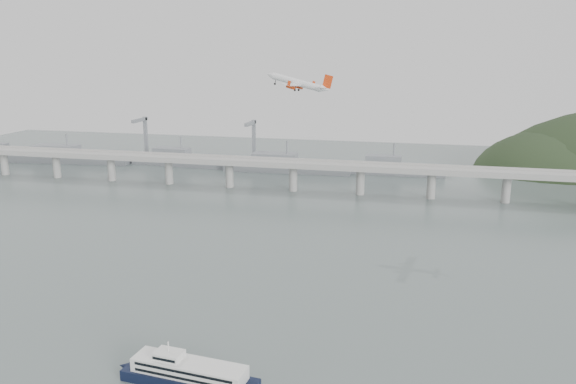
# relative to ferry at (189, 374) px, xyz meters

# --- Properties ---
(ground) EXTENTS (900.00, 900.00, 0.00)m
(ground) POSITION_rel_ferry_xyz_m (6.06, 53.68, -3.70)
(ground) COLOR #556361
(ground) RESTS_ON ground
(bridge) EXTENTS (800.00, 22.00, 23.90)m
(bridge) POSITION_rel_ferry_xyz_m (4.91, 253.68, 13.95)
(bridge) COLOR #999997
(bridge) RESTS_ON ground
(distant_fleet) EXTENTS (453.00, 60.90, 40.00)m
(distant_fleet) POSITION_rel_ferry_xyz_m (-149.30, 318.76, 2.52)
(distant_fleet) COLOR slate
(distant_fleet) RESTS_ON ground
(ferry) EXTENTS (72.26, 17.51, 13.63)m
(ferry) POSITION_rel_ferry_xyz_m (0.00, 0.00, 0.00)
(ferry) COLOR black
(ferry) RESTS_ON ground
(airliner) EXTENTS (38.07, 34.75, 11.38)m
(airliner) POSITION_rel_ferry_xyz_m (2.23, 148.90, 81.43)
(airliner) COLOR silver
(airliner) RESTS_ON ground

